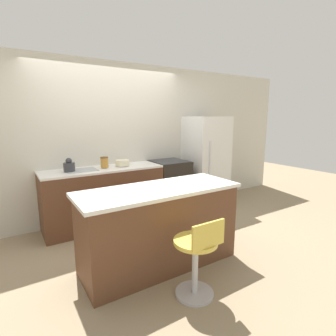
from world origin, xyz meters
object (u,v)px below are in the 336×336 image
Objects in this scene: refrigerator at (206,161)px; mixing_bowl at (122,163)px; oven_range at (170,186)px; stool_chair at (197,257)px; kettle at (69,166)px.

refrigerator is 1.73m from mixing_bowl.
refrigerator is at bearing -2.11° from oven_range.
refrigerator is (0.82, -0.03, 0.39)m from oven_range.
oven_range is at bearing 63.55° from stool_chair.
oven_range is 0.54× the size of refrigerator.
oven_range is at bearing 0.11° from mixing_bowl.
mixing_bowl reaches higher than oven_range.
kettle is at bearing 179.36° from refrigerator.
kettle is at bearing -179.94° from oven_range.
refrigerator reaches higher than stool_chair.
refrigerator is at bearing -0.94° from mixing_bowl.
refrigerator is at bearing -0.64° from kettle.
stool_chair is 2.32m from kettle.
kettle reaches higher than stool_chair.
mixing_bowl is (0.16, 2.14, 0.58)m from stool_chair.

